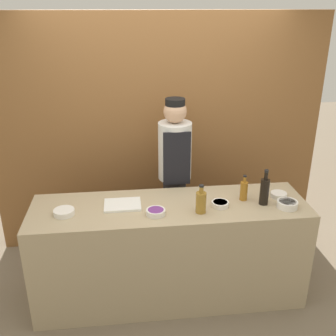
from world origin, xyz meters
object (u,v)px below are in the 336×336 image
(sauce_bowl_brown, at_px, (287,204))
(chef_center, at_px, (175,176))
(sauce_bowl_yellow, at_px, (64,212))
(bottle_amber, at_px, (244,190))
(bottle_soy, at_px, (265,191))
(sauce_bowl_orange, at_px, (279,195))
(bottle_vinegar, at_px, (201,202))
(sauce_bowl_purple, at_px, (156,212))
(sauce_bowl_white, at_px, (220,204))
(cutting_board, at_px, (123,205))

(sauce_bowl_brown, xyz_separation_m, chef_center, (-0.84, 0.69, -0.01))
(chef_center, bearing_deg, sauce_bowl_yellow, -148.08)
(bottle_amber, bearing_deg, bottle_soy, -32.56)
(bottle_soy, relative_size, bottle_amber, 1.36)
(sauce_bowl_yellow, bearing_deg, bottle_soy, -0.19)
(sauce_bowl_orange, bearing_deg, bottle_vinegar, -165.66)
(sauce_bowl_purple, height_order, chef_center, chef_center)
(sauce_bowl_yellow, bearing_deg, bottle_vinegar, -4.48)
(sauce_bowl_orange, distance_m, bottle_vinegar, 0.74)
(sauce_bowl_yellow, height_order, sauce_bowl_purple, same)
(sauce_bowl_white, relative_size, bottle_soy, 0.47)
(sauce_bowl_white, distance_m, cutting_board, 0.80)
(sauce_bowl_purple, bearing_deg, bottle_amber, 12.61)
(sauce_bowl_orange, bearing_deg, chef_center, 149.24)
(sauce_bowl_yellow, height_order, bottle_amber, bottle_amber)
(sauce_bowl_orange, relative_size, sauce_bowl_white, 0.97)
(sauce_bowl_purple, bearing_deg, sauce_bowl_yellow, 173.41)
(sauce_bowl_purple, xyz_separation_m, chef_center, (0.24, 0.68, -0.01))
(bottle_soy, bearing_deg, chef_center, 137.82)
(sauce_bowl_brown, height_order, sauce_bowl_orange, sauce_bowl_brown)
(sauce_bowl_white, xyz_separation_m, chef_center, (-0.30, 0.60, -0.01))
(sauce_bowl_yellow, distance_m, bottle_vinegar, 1.08)
(sauce_bowl_white, distance_m, bottle_vinegar, 0.21)
(sauce_bowl_orange, distance_m, cutting_board, 1.34)
(sauce_bowl_brown, relative_size, bottle_vinegar, 0.70)
(sauce_bowl_white, bearing_deg, chef_center, 116.24)
(bottle_soy, bearing_deg, sauce_bowl_white, -179.84)
(bottle_vinegar, bearing_deg, cutting_board, 163.97)
(bottle_soy, height_order, chef_center, chef_center)
(cutting_board, height_order, chef_center, chef_center)
(bottle_soy, xyz_separation_m, chef_center, (-0.67, 0.60, -0.10))
(chef_center, bearing_deg, sauce_bowl_white, -63.76)
(sauce_bowl_brown, distance_m, bottle_soy, 0.21)
(sauce_bowl_orange, xyz_separation_m, bottle_soy, (-0.17, -0.10, 0.10))
(sauce_bowl_purple, relative_size, chef_center, 0.09)
(sauce_bowl_purple, distance_m, chef_center, 0.72)
(sauce_bowl_white, bearing_deg, sauce_bowl_yellow, 179.71)
(sauce_bowl_brown, distance_m, cutting_board, 1.35)
(sauce_bowl_orange, xyz_separation_m, bottle_vinegar, (-0.72, -0.18, 0.07))
(bottle_amber, bearing_deg, sauce_bowl_white, -157.26)
(sauce_bowl_yellow, height_order, cutting_board, sauce_bowl_yellow)
(sauce_bowl_brown, height_order, sauce_bowl_yellow, sauce_bowl_brown)
(sauce_bowl_yellow, relative_size, bottle_vinegar, 0.69)
(sauce_bowl_yellow, bearing_deg, cutting_board, 11.51)
(sauce_bowl_orange, xyz_separation_m, sauce_bowl_yellow, (-1.80, -0.10, 0.00))
(bottle_vinegar, height_order, bottle_amber, bottle_vinegar)
(sauce_bowl_orange, bearing_deg, cutting_board, -179.77)
(sauce_bowl_brown, height_order, sauce_bowl_white, sauce_bowl_brown)
(sauce_bowl_brown, bearing_deg, chef_center, 140.67)
(bottle_soy, bearing_deg, sauce_bowl_orange, 31.21)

